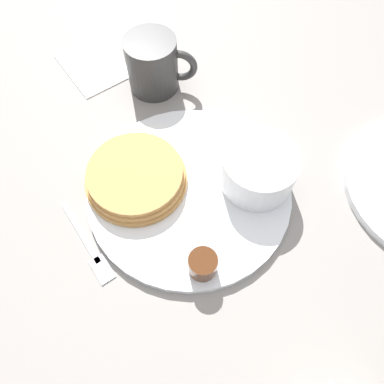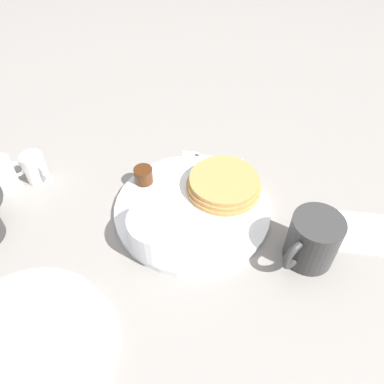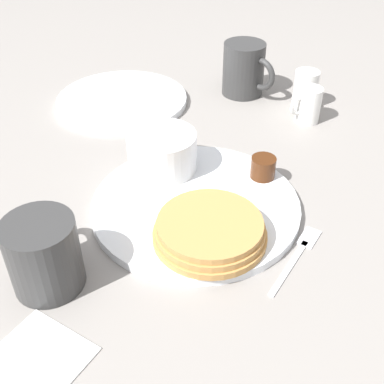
# 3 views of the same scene
# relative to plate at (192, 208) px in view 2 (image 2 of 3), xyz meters

# --- Properties ---
(ground_plane) EXTENTS (4.00, 4.00, 0.00)m
(ground_plane) POSITION_rel_plate_xyz_m (0.00, 0.00, -0.01)
(ground_plane) COLOR gray
(plate) EXTENTS (0.28, 0.28, 0.01)m
(plate) POSITION_rel_plate_xyz_m (0.00, 0.00, 0.00)
(plate) COLOR white
(plate) RESTS_ON ground_plane
(pancake_stack) EXTENTS (0.14, 0.14, 0.03)m
(pancake_stack) POSITION_rel_plate_xyz_m (-0.06, -0.04, 0.02)
(pancake_stack) COLOR #B78447
(pancake_stack) RESTS_ON plate
(bowl) EXTENTS (0.10, 0.10, 0.06)m
(bowl) POSITION_rel_plate_xyz_m (0.05, 0.07, 0.04)
(bowl) COLOR white
(bowl) RESTS_ON plate
(syrup_cup) EXTENTS (0.04, 0.04, 0.03)m
(syrup_cup) POSITION_rel_plate_xyz_m (0.09, -0.07, 0.02)
(syrup_cup) COLOR #47230F
(syrup_cup) RESTS_ON plate
(butter_ramekin) EXTENTS (0.04, 0.04, 0.04)m
(butter_ramekin) POSITION_rel_plate_xyz_m (0.08, 0.08, 0.02)
(butter_ramekin) COLOR white
(butter_ramekin) RESTS_ON plate
(coffee_mug) EXTENTS (0.10, 0.09, 0.09)m
(coffee_mug) POSITION_rel_plate_xyz_m (-0.18, 0.10, 0.04)
(coffee_mug) COLOR #333333
(coffee_mug) RESTS_ON ground_plane
(creamer_pitcher_near) EXTENTS (0.05, 0.05, 0.06)m
(creamer_pitcher_near) POSITION_rel_plate_xyz_m (0.30, -0.09, 0.03)
(creamer_pitcher_near) COLOR white
(creamer_pitcher_near) RESTS_ON ground_plane
(creamer_pitcher_far) EXTENTS (0.06, 0.04, 0.07)m
(creamer_pitcher_far) POSITION_rel_plate_xyz_m (0.35, -0.07, 0.03)
(creamer_pitcher_far) COLOR white
(creamer_pitcher_far) RESTS_ON ground_plane
(fork) EXTENTS (0.13, 0.04, 0.00)m
(fork) POSITION_rel_plate_xyz_m (-0.03, -0.15, -0.00)
(fork) COLOR silver
(fork) RESTS_ON ground_plane
(napkin) EXTENTS (0.13, 0.11, 0.00)m
(napkin) POSITION_rel_plate_xyz_m (-0.29, 0.06, -0.00)
(napkin) COLOR white
(napkin) RESTS_ON ground_plane
(far_plate) EXTENTS (0.24, 0.24, 0.01)m
(far_plate) POSITION_rel_plate_xyz_m (0.23, 0.24, 0.00)
(far_plate) COLOR white
(far_plate) RESTS_ON ground_plane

